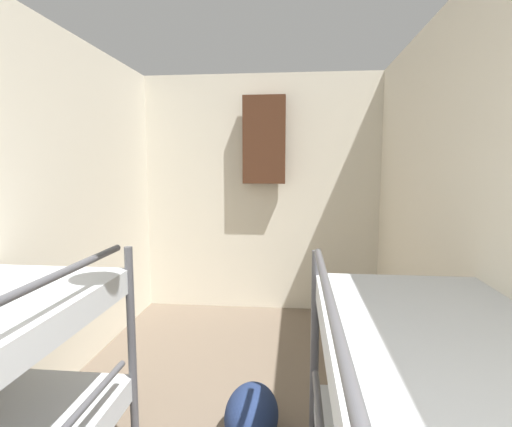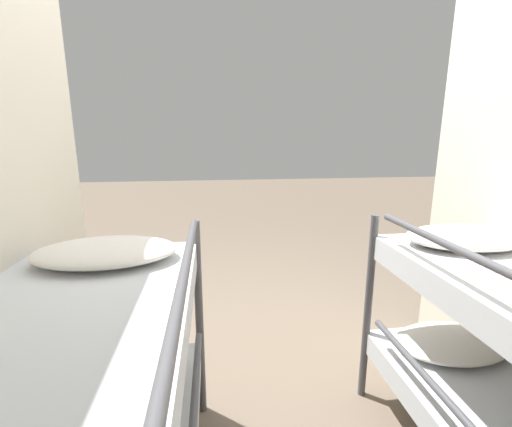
{
  "view_description": "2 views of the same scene",
  "coord_description": "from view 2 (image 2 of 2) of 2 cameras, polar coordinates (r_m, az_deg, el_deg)",
  "views": [
    {
      "loc": [
        0.39,
        0.49,
        1.57
      ],
      "look_at": [
        0.07,
        3.61,
        1.2
      ],
      "focal_mm": 28.0,
      "sensor_mm": 36.0,
      "label": 1
    },
    {
      "loc": [
        0.4,
        2.31,
        1.58
      ],
      "look_at": [
        0.13,
        0.21,
        1.09
      ],
      "focal_mm": 24.0,
      "sensor_mm": 36.0,
      "label": 2
    }
  ],
  "objects": [
    {
      "name": "ground_plane",
      "position": [
        2.82,
        2.18,
        -21.09
      ],
      "size": [
        20.0,
        20.0,
        0.0
      ],
      "primitive_type": "plane",
      "color": "#6B5B4C"
    }
  ]
}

